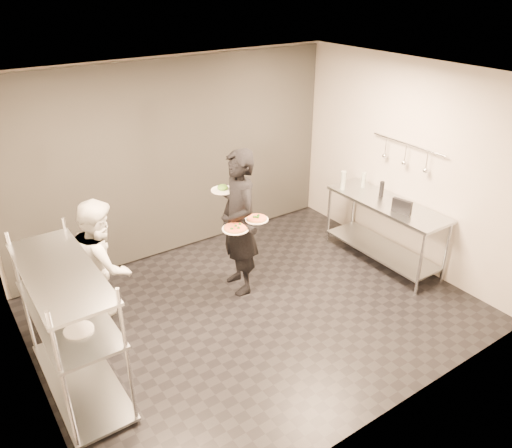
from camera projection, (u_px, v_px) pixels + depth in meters
room_shell at (205, 177)px, 6.39m from camera, size 5.00×4.00×2.80m
pass_rack at (70, 324)px, 4.73m from camera, size 0.60×1.60×1.50m
prep_counter at (385, 221)px, 6.98m from camera, size 0.60×1.80×0.92m
utensil_rail at (406, 155)px, 6.68m from camera, size 0.07×1.20×0.31m
waiter at (239, 223)px, 6.21m from camera, size 0.56×0.76×1.90m
chef at (103, 266)px, 5.59m from camera, size 0.84×0.94×1.61m
pizza_plate_near at (236, 228)px, 5.96m from camera, size 0.33×0.33×0.05m
pizza_plate_far at (257, 219)px, 6.05m from camera, size 0.28×0.28×0.05m
salad_plate at (223, 189)px, 6.18m from camera, size 0.30×0.30×0.07m
pos_monitor at (402, 207)px, 6.49m from camera, size 0.11×0.27×0.19m
bottle_green at (343, 180)px, 7.21m from camera, size 0.07×0.07×0.27m
bottle_clear at (364, 180)px, 7.28m from camera, size 0.07×0.07×0.22m
bottle_dark at (382, 189)px, 6.98m from camera, size 0.06×0.06×0.22m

